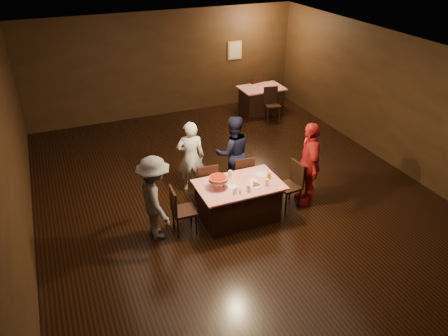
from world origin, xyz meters
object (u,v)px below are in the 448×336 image
(chair_back_near, at_px, (272,104))
(diner_grey_knit, at_px, (155,198))
(back_table, at_px, (261,100))
(glass_back, at_px, (230,174))
(pizza_stand, at_px, (218,179))
(glass_amber, at_px, (269,176))
(chair_back_far, at_px, (252,91))
(diner_white_jacket, at_px, (191,157))
(plate_empty, at_px, (262,174))
(chair_far_right, at_px, (241,175))
(chair_end_left, at_px, (184,210))
(chair_end_right, at_px, (289,186))
(chair_far_left, at_px, (205,183))
(glass_front_right, at_px, (267,182))
(main_table, at_px, (239,201))
(diner_red_shirt, at_px, (309,164))
(diner_navy_hoodie, at_px, (233,153))
(glass_front_left, at_px, (248,188))

(chair_back_near, relative_size, diner_grey_knit, 0.59)
(back_table, height_order, glass_back, glass_back)
(chair_back_near, height_order, pizza_stand, pizza_stand)
(chair_back_near, xyz_separation_m, glass_amber, (-2.34, -4.16, 0.37))
(pizza_stand, xyz_separation_m, glass_amber, (1.00, -0.10, -0.11))
(chair_back_near, height_order, chair_back_far, same)
(diner_white_jacket, height_order, plate_empty, diner_white_jacket)
(chair_far_right, xyz_separation_m, chair_end_left, (-1.50, -0.75, 0.00))
(chair_back_far, bearing_deg, chair_end_right, 58.96)
(chair_far_left, bearing_deg, glass_front_right, 134.52)
(main_table, height_order, back_table, same)
(plate_empty, distance_m, glass_back, 0.62)
(chair_back_near, distance_m, diner_red_shirt, 4.37)
(chair_far_right, height_order, glass_back, chair_far_right)
(pizza_stand, relative_size, glass_front_right, 2.71)
(chair_far_right, bearing_deg, diner_red_shirt, 150.88)
(chair_far_right, bearing_deg, glass_amber, 108.82)
(main_table, relative_size, glass_front_right, 11.43)
(chair_end_left, relative_size, chair_back_far, 1.00)
(back_table, xyz_separation_m, plate_empty, (-2.39, -4.66, 0.39))
(chair_far_left, distance_m, chair_far_right, 0.80)
(main_table, distance_m, glass_front_right, 0.69)
(chair_end_right, bearing_deg, chair_end_left, -95.82)
(glass_front_right, bearing_deg, diner_navy_hoodie, 92.84)
(chair_end_right, height_order, diner_red_shirt, diner_red_shirt)
(pizza_stand, height_order, glass_front_left, pizza_stand)
(diner_grey_knit, height_order, glass_front_left, diner_grey_knit)
(chair_end_left, distance_m, chair_back_near, 5.76)
(diner_navy_hoodie, relative_size, glass_back, 11.70)
(chair_end_left, bearing_deg, glass_amber, -88.64)
(chair_end_left, relative_size, diner_grey_knit, 0.59)
(chair_back_near, bearing_deg, chair_end_right, -104.50)
(main_table, xyz_separation_m, chair_far_right, (0.40, 0.75, 0.09))
(chair_back_far, xyz_separation_m, pizza_stand, (-3.34, -5.36, 0.48))
(pizza_stand, distance_m, glass_front_left, 0.58)
(glass_front_left, height_order, glass_front_right, same)
(diner_white_jacket, height_order, diner_red_shirt, diner_red_shirt)
(chair_end_right, xyz_separation_m, glass_amber, (-0.50, -0.05, 0.37))
(chair_far_left, relative_size, diner_navy_hoodie, 0.58)
(main_table, distance_m, pizza_stand, 0.70)
(chair_far_right, bearing_deg, main_table, 66.71)
(plate_empty, xyz_separation_m, glass_front_right, (-0.10, -0.40, 0.06))
(chair_far_right, relative_size, chair_back_far, 1.00)
(diner_grey_knit, distance_m, diner_red_shirt, 3.12)
(chair_end_left, xyz_separation_m, diner_red_shirt, (2.62, -0.00, 0.41))
(chair_end_right, relative_size, diner_white_jacket, 0.60)
(chair_end_left, distance_m, chair_end_right, 2.20)
(diner_red_shirt, bearing_deg, chair_far_left, -90.27)
(glass_front_left, bearing_deg, main_table, 99.46)
(chair_back_far, bearing_deg, chair_far_left, 42.11)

